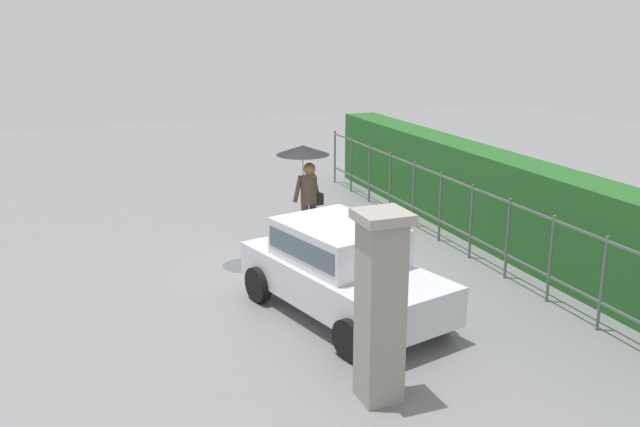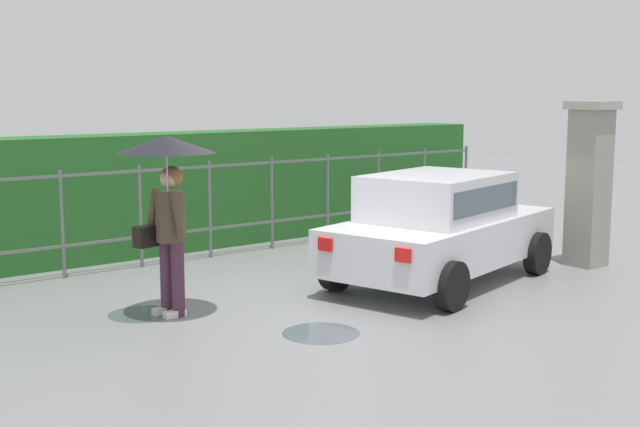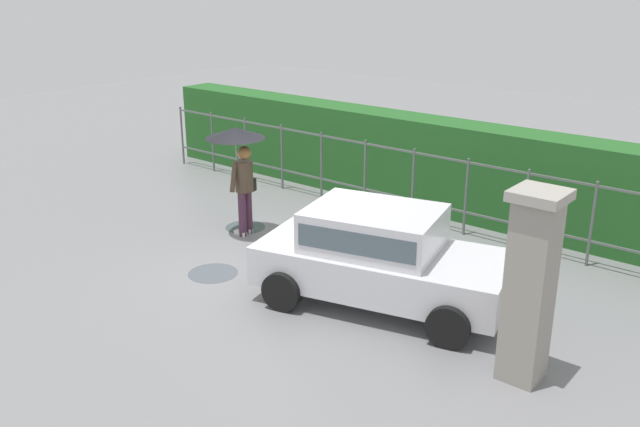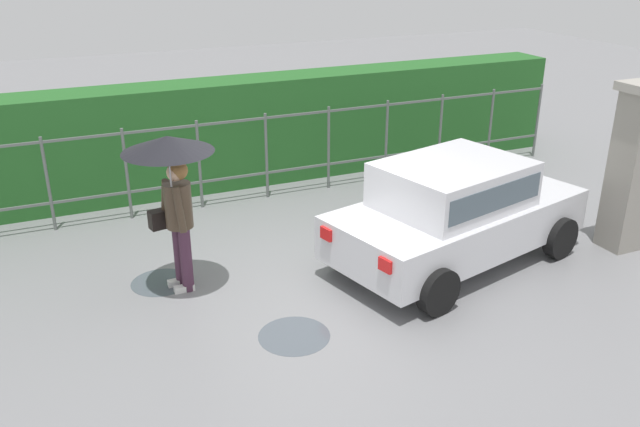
% 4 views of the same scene
% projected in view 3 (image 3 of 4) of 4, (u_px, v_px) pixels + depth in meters
% --- Properties ---
extents(ground_plane, '(40.00, 40.00, 0.00)m').
position_uv_depth(ground_plane, '(284.00, 263.00, 11.73)').
color(ground_plane, slate).
extents(car, '(3.99, 2.56, 1.48)m').
position_uv_depth(car, '(379.00, 253.00, 10.09)').
color(car, silver).
rests_on(car, ground).
extents(pedestrian, '(1.10, 1.10, 2.07)m').
position_uv_depth(pedestrian, '(239.00, 154.00, 12.54)').
color(pedestrian, '#47283D').
rests_on(pedestrian, ground).
extents(gate_pillar, '(0.60, 0.60, 2.42)m').
position_uv_depth(gate_pillar, '(530.00, 286.00, 8.01)').
color(gate_pillar, gray).
rests_on(gate_pillar, ground).
extents(fence_section, '(12.90, 0.05, 1.50)m').
position_uv_depth(fence_section, '(388.00, 177.00, 13.82)').
color(fence_section, '#59605B').
rests_on(fence_section, ground).
extents(hedge_row, '(13.85, 0.90, 1.90)m').
position_uv_depth(hedge_row, '(414.00, 161.00, 14.50)').
color(hedge_row, '#235B23').
rests_on(hedge_row, ground).
extents(puddle_near, '(0.83, 0.83, 0.00)m').
position_uv_depth(puddle_near, '(213.00, 273.00, 11.35)').
color(puddle_near, '#4C545B').
rests_on(puddle_near, ground).
extents(puddle_far, '(0.78, 0.78, 0.00)m').
position_uv_depth(puddle_far, '(245.00, 227.00, 13.41)').
color(puddle_far, '#4C545B').
rests_on(puddle_far, ground).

